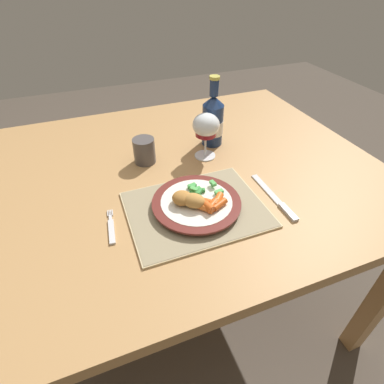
% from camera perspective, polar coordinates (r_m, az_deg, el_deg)
% --- Properties ---
extents(ground_plane, '(6.00, 6.00, 0.00)m').
position_cam_1_polar(ground_plane, '(1.51, -1.38, -19.22)').
color(ground_plane, '#4C4238').
extents(dining_table, '(1.26, 1.01, 0.74)m').
position_cam_1_polar(dining_table, '(1.01, -1.94, 0.72)').
color(dining_table, '#AD7F4C').
rests_on(dining_table, ground).
extents(placemat, '(0.36, 0.28, 0.01)m').
position_cam_1_polar(placemat, '(0.80, 0.77, -3.29)').
color(placemat, '#CCB789').
rests_on(placemat, dining_table).
extents(dinner_plate, '(0.24, 0.24, 0.02)m').
position_cam_1_polar(dinner_plate, '(0.80, 0.85, -2.18)').
color(dinner_plate, white).
rests_on(dinner_plate, placemat).
extents(breaded_croquettes, '(0.10, 0.10, 0.04)m').
position_cam_1_polar(breaded_croquettes, '(0.77, -0.71, -1.42)').
color(breaded_croquettes, '#B77F3D').
rests_on(breaded_croquettes, dinner_plate).
extents(green_beans_pile, '(0.09, 0.07, 0.02)m').
position_cam_1_polar(green_beans_pile, '(0.81, 1.41, 0.28)').
color(green_beans_pile, '#4CA84C').
rests_on(green_beans_pile, dinner_plate).
extents(glazed_carrots, '(0.09, 0.06, 0.02)m').
position_cam_1_polar(glazed_carrots, '(0.77, 3.92, -2.37)').
color(glazed_carrots, '#CC5119').
rests_on(glazed_carrots, dinner_plate).
extents(fork, '(0.03, 0.12, 0.01)m').
position_cam_1_polar(fork, '(0.78, -15.09, -6.78)').
color(fork, silver).
rests_on(fork, dining_table).
extents(table_knife, '(0.02, 0.22, 0.01)m').
position_cam_1_polar(table_knife, '(0.86, 15.88, -1.50)').
color(table_knife, silver).
rests_on(table_knife, dining_table).
extents(wine_glass, '(0.09, 0.09, 0.15)m').
position_cam_1_polar(wine_glass, '(0.97, 2.68, 12.26)').
color(wine_glass, silver).
rests_on(wine_glass, dining_table).
extents(bottle, '(0.07, 0.07, 0.24)m').
position_cam_1_polar(bottle, '(1.06, 3.96, 13.43)').
color(bottle, navy).
rests_on(bottle, dining_table).
extents(drinking_cup, '(0.07, 0.07, 0.08)m').
position_cam_1_polar(drinking_cup, '(0.98, -9.09, 7.89)').
color(drinking_cup, '#4C4747').
rests_on(drinking_cup, dining_table).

